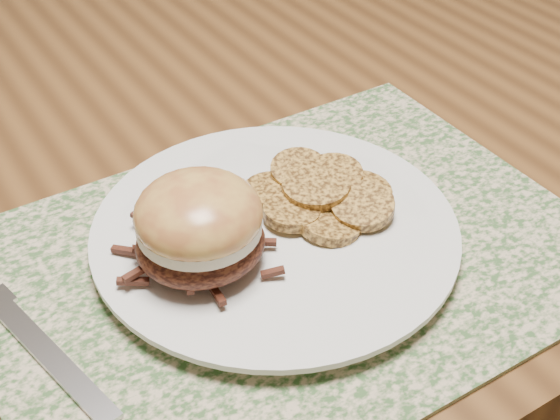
% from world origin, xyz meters
% --- Properties ---
extents(dining_table, '(1.50, 0.90, 0.75)m').
position_xyz_m(dining_table, '(0.00, 0.00, 0.67)').
color(dining_table, brown).
rests_on(dining_table, ground).
extents(placemat, '(0.45, 0.33, 0.00)m').
position_xyz_m(placemat, '(0.03, -0.26, 0.75)').
color(placemat, '#395B2F').
rests_on(placemat, dining_table).
extents(dinner_plate, '(0.26, 0.26, 0.02)m').
position_xyz_m(dinner_plate, '(0.03, -0.24, 0.76)').
color(dinner_plate, silver).
rests_on(dinner_plate, placemat).
extents(pork_sandwich, '(0.10, 0.10, 0.07)m').
position_xyz_m(pork_sandwich, '(-0.04, -0.24, 0.80)').
color(pork_sandwich, black).
rests_on(pork_sandwich, dinner_plate).
extents(roasted_potatoes, '(0.11, 0.13, 0.03)m').
position_xyz_m(roasted_potatoes, '(0.07, -0.23, 0.78)').
color(roasted_potatoes, '#B58135').
rests_on(roasted_potatoes, dinner_plate).
extents(fork, '(0.06, 0.19, 0.00)m').
position_xyz_m(fork, '(-0.16, -0.23, 0.76)').
color(fork, silver).
rests_on(fork, placemat).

